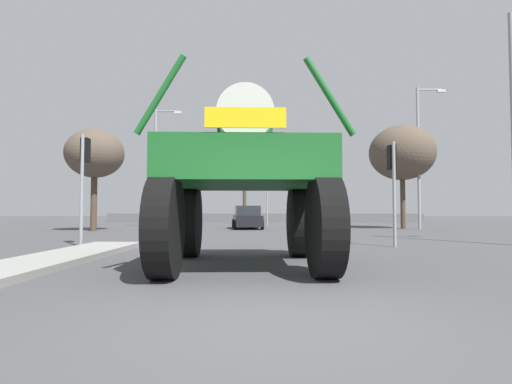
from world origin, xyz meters
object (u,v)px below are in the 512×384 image
at_px(traffic_signal_far_left, 267,188).
at_px(bare_tree_right, 402,153).
at_px(streetlight_far_left, 157,162).
at_px(bare_tree_far_center, 245,159).
at_px(bare_tree_left, 95,154).
at_px(sedan_ahead, 247,218).
at_px(oversize_sprayer, 245,178).
at_px(traffic_signal_near_right, 392,170).
at_px(traffic_signal_near_left, 84,165).
at_px(streetlight_far_right, 420,151).

distance_m(traffic_signal_far_left, bare_tree_right, 11.09).
relative_size(streetlight_far_left, bare_tree_far_center, 1.04).
relative_size(bare_tree_left, bare_tree_far_center, 0.74).
bearing_deg(traffic_signal_far_left, bare_tree_right, -34.74).
bearing_deg(sedan_ahead, oversize_sprayer, 175.13).
distance_m(sedan_ahead, traffic_signal_near_right, 14.33).
distance_m(traffic_signal_near_left, streetlight_far_left, 15.08).
height_order(bare_tree_right, bare_tree_far_center, bare_tree_far_center).
bearing_deg(traffic_signal_near_right, streetlight_far_left, 128.78).
relative_size(traffic_signal_near_left, bare_tree_left, 0.63).
bearing_deg(bare_tree_left, bare_tree_far_center, 63.26).
relative_size(traffic_signal_near_left, streetlight_far_right, 0.41).
relative_size(bare_tree_right, bare_tree_far_center, 0.85).
bearing_deg(traffic_signal_near_right, oversize_sprayer, -135.42).
relative_size(oversize_sprayer, traffic_signal_near_left, 1.44).
height_order(bare_tree_left, bare_tree_far_center, bare_tree_far_center).
relative_size(traffic_signal_near_left, bare_tree_far_center, 0.47).
relative_size(sedan_ahead, bare_tree_right, 0.62).
distance_m(sedan_ahead, streetlight_far_right, 12.11).
distance_m(sedan_ahead, bare_tree_far_center, 14.44).
distance_m(traffic_signal_near_left, traffic_signal_near_right, 10.56).
height_order(traffic_signal_near_left, streetlight_far_left, streetlight_far_left).
height_order(streetlight_far_right, bare_tree_far_center, streetlight_far_right).
relative_size(oversize_sprayer, streetlight_far_right, 0.59).
bearing_deg(traffic_signal_near_left, streetlight_far_right, 37.34).
relative_size(sedan_ahead, traffic_signal_near_right, 1.21).
height_order(traffic_signal_far_left, bare_tree_left, bare_tree_left).
bearing_deg(sedan_ahead, bare_tree_left, 101.73).
distance_m(traffic_signal_near_left, bare_tree_right, 20.51).
bearing_deg(traffic_signal_near_right, sedan_ahead, 112.55).
xyz_separation_m(oversize_sprayer, traffic_signal_near_right, (4.80, 4.74, 0.64)).
bearing_deg(traffic_signal_far_left, streetlight_far_left, -149.88).
bearing_deg(traffic_signal_near_right, bare_tree_left, 145.14).
distance_m(sedan_ahead, streetlight_far_left, 7.84).
relative_size(streetlight_far_left, bare_tree_left, 1.40).
height_order(traffic_signal_near_right, bare_tree_right, bare_tree_right).
bearing_deg(sedan_ahead, traffic_signal_near_right, -164.38).
bearing_deg(traffic_signal_far_left, bare_tree_left, -137.91).
bearing_deg(streetlight_far_right, traffic_signal_far_left, 144.73).
relative_size(traffic_signal_near_right, traffic_signal_far_left, 0.86).
xyz_separation_m(oversize_sprayer, sedan_ahead, (-0.64, 17.85, -1.23)).
relative_size(traffic_signal_far_left, bare_tree_left, 0.68).
relative_size(traffic_signal_near_right, bare_tree_left, 0.58).
height_order(sedan_ahead, streetlight_far_left, streetlight_far_left).
height_order(traffic_signal_near_right, traffic_signal_far_left, traffic_signal_far_left).
relative_size(streetlight_far_right, bare_tree_far_center, 1.14).
bearing_deg(oversize_sprayer, streetlight_far_right, -34.46).
bearing_deg(traffic_signal_near_right, streetlight_far_right, 65.00).
height_order(streetlight_far_left, bare_tree_right, streetlight_far_left).
relative_size(sedan_ahead, traffic_signal_far_left, 1.03).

